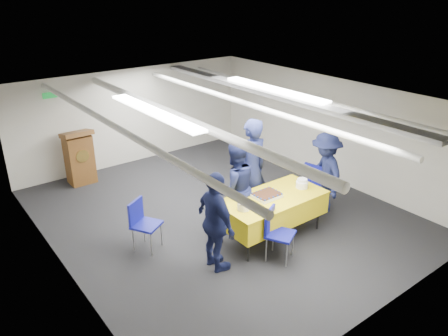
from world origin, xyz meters
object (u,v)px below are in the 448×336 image
(serving_table, at_px, (272,207))
(chair_left, at_px, (142,220))
(podium, at_px, (79,157))
(sailor_d, at_px, (325,173))
(sailor_b, at_px, (235,188))
(sheet_cake, at_px, (267,195))
(sailor_a, at_px, (250,170))
(chair_near, at_px, (276,229))
(sailor_c, at_px, (216,222))
(chair_right, at_px, (310,182))

(serving_table, relative_size, chair_left, 2.18)
(podium, relative_size, sailor_d, 0.78)
(sailor_b, xyz_separation_m, sailor_d, (1.84, -0.46, -0.05))
(serving_table, bearing_deg, sheet_cake, 154.42)
(serving_table, distance_m, sailor_d, 1.46)
(sailor_a, height_order, sailor_b, sailor_a)
(chair_near, bearing_deg, chair_left, 135.09)
(chair_left, height_order, sailor_a, sailor_a)
(chair_near, distance_m, sailor_a, 1.42)
(sailor_b, relative_size, sailor_c, 1.04)
(serving_table, distance_m, chair_left, 2.23)
(chair_near, bearing_deg, serving_table, 51.79)
(chair_left, bearing_deg, sailor_d, -15.47)
(serving_table, height_order, chair_right, chair_right)
(sheet_cake, bearing_deg, chair_right, 12.30)
(sailor_a, bearing_deg, sailor_c, 33.97)
(serving_table, xyz_separation_m, podium, (-1.84, 4.22, 0.05))
(sailor_b, bearing_deg, sailor_a, -149.14)
(sheet_cake, bearing_deg, sailor_d, 1.62)
(chair_left, bearing_deg, chair_near, -44.91)
(sailor_a, bearing_deg, chair_right, 166.26)
(chair_right, bearing_deg, chair_left, 168.51)
(chair_left, bearing_deg, podium, 87.60)
(chair_near, xyz_separation_m, sailor_a, (0.51, 1.24, 0.46))
(sailor_c, bearing_deg, serving_table, -76.48)
(podium, relative_size, chair_near, 1.44)
(chair_left, bearing_deg, sailor_a, -8.77)
(chair_left, distance_m, sailor_d, 3.55)
(sailor_a, bearing_deg, sailor_b, 20.67)
(sheet_cake, bearing_deg, chair_left, 152.28)
(serving_table, xyz_separation_m, sheet_cake, (-0.10, 0.05, 0.25))
(serving_table, xyz_separation_m, sailor_d, (1.44, 0.09, 0.24))
(chair_near, relative_size, chair_right, 1.00)
(chair_right, distance_m, sailor_d, 0.39)
(sailor_c, height_order, sailor_d, sailor_c)
(podium, distance_m, chair_right, 5.01)
(serving_table, bearing_deg, podium, 113.57)
(sheet_cake, height_order, podium, podium)
(chair_right, height_order, sailor_a, sailor_a)
(chair_near, xyz_separation_m, sailor_d, (1.85, 0.61, 0.27))
(sheet_cake, bearing_deg, podium, 112.70)
(sheet_cake, relative_size, sailor_d, 0.29)
(serving_table, xyz_separation_m, chair_right, (1.34, 0.36, -0.03))
(sailor_a, bearing_deg, podium, -58.86)
(serving_table, distance_m, chair_near, 0.67)
(sailor_c, distance_m, sailor_d, 2.79)
(podium, distance_m, chair_left, 3.19)
(serving_table, xyz_separation_m, chair_near, (-0.41, -0.52, -0.03))
(podium, xyz_separation_m, sailor_a, (1.94, -3.51, 0.37))
(chair_near, bearing_deg, sailor_d, 18.33)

